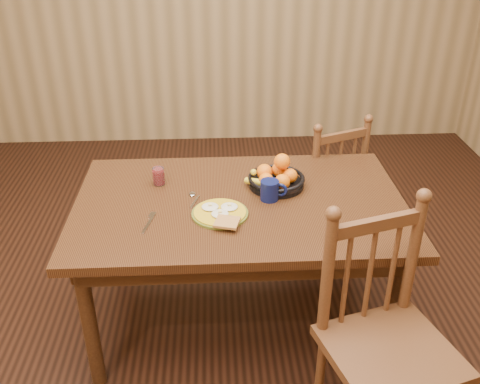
{
  "coord_description": "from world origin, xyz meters",
  "views": [
    {
      "loc": [
        -0.12,
        -2.24,
        2.06
      ],
      "look_at": [
        0.0,
        0.0,
        0.8
      ],
      "focal_mm": 40.0,
      "sensor_mm": 36.0,
      "label": 1
    }
  ],
  "objects_px": {
    "dining_table": "(240,216)",
    "fruit_bowl": "(276,178)",
    "chair_near": "(385,341)",
    "breakfast_plate": "(220,213)",
    "coffee_mug": "(270,190)",
    "chair_far": "(324,186)"
  },
  "relations": [
    {
      "from": "chair_near",
      "to": "coffee_mug",
      "type": "bearing_deg",
      "value": 101.5
    },
    {
      "from": "dining_table",
      "to": "chair_far",
      "type": "bearing_deg",
      "value": 50.12
    },
    {
      "from": "chair_far",
      "to": "chair_near",
      "type": "bearing_deg",
      "value": 67.15
    },
    {
      "from": "chair_far",
      "to": "breakfast_plate",
      "type": "xyz_separation_m",
      "value": [
        -0.66,
        -0.8,
        0.31
      ]
    },
    {
      "from": "chair_near",
      "to": "coffee_mug",
      "type": "xyz_separation_m",
      "value": [
        -0.39,
        0.73,
        0.29
      ]
    },
    {
      "from": "dining_table",
      "to": "breakfast_plate",
      "type": "distance_m",
      "value": 0.19
    },
    {
      "from": "dining_table",
      "to": "coffee_mug",
      "type": "distance_m",
      "value": 0.2
    },
    {
      "from": "dining_table",
      "to": "breakfast_plate",
      "type": "xyz_separation_m",
      "value": [
        -0.1,
        -0.13,
        0.1
      ]
    },
    {
      "from": "chair_far",
      "to": "fruit_bowl",
      "type": "height_order",
      "value": "chair_far"
    },
    {
      "from": "fruit_bowl",
      "to": "chair_far",
      "type": "bearing_deg",
      "value": 54.86
    },
    {
      "from": "chair_far",
      "to": "breakfast_plate",
      "type": "height_order",
      "value": "chair_far"
    },
    {
      "from": "dining_table",
      "to": "coffee_mug",
      "type": "height_order",
      "value": "coffee_mug"
    },
    {
      "from": "breakfast_plate",
      "to": "coffee_mug",
      "type": "relative_size",
      "value": 2.24
    },
    {
      "from": "chair_near",
      "to": "breakfast_plate",
      "type": "xyz_separation_m",
      "value": [
        -0.64,
        0.59,
        0.25
      ]
    },
    {
      "from": "chair_near",
      "to": "fruit_bowl",
      "type": "xyz_separation_m",
      "value": [
        -0.35,
        0.86,
        0.29
      ]
    },
    {
      "from": "breakfast_plate",
      "to": "fruit_bowl",
      "type": "height_order",
      "value": "fruit_bowl"
    },
    {
      "from": "dining_table",
      "to": "fruit_bowl",
      "type": "xyz_separation_m",
      "value": [
        0.19,
        0.15,
        0.13
      ]
    },
    {
      "from": "coffee_mug",
      "to": "chair_far",
      "type": "bearing_deg",
      "value": 57.99
    },
    {
      "from": "chair_far",
      "to": "chair_near",
      "type": "xyz_separation_m",
      "value": [
        -0.03,
        -1.39,
        0.06
      ]
    },
    {
      "from": "dining_table",
      "to": "chair_far",
      "type": "xyz_separation_m",
      "value": [
        0.56,
        0.68,
        -0.22
      ]
    },
    {
      "from": "chair_far",
      "to": "coffee_mug",
      "type": "height_order",
      "value": "chair_far"
    },
    {
      "from": "chair_far",
      "to": "breakfast_plate",
      "type": "relative_size",
      "value": 3.07
    }
  ]
}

